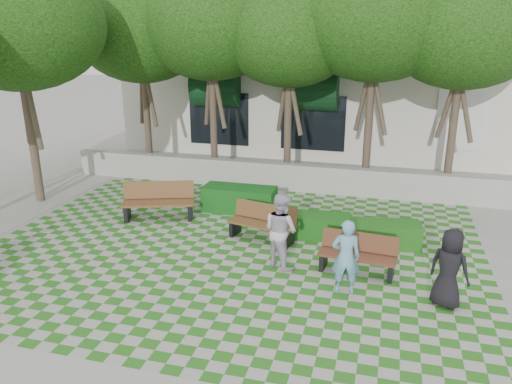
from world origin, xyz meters
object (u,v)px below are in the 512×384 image
(hedge_midright, at_px, (316,226))
(bench_mid, at_px, (263,223))
(person_blue, at_px, (346,257))
(person_white, at_px, (281,230))
(hedge_midleft, at_px, (239,199))
(bench_west, at_px, (159,202))
(hedge_east, at_px, (383,234))
(person_dark, at_px, (449,268))
(bench_east, at_px, (358,255))

(hedge_midright, bearing_deg, bench_mid, -158.48)
(hedge_midright, height_order, person_blue, person_blue)
(hedge_midright, height_order, person_white, person_white)
(hedge_midleft, bearing_deg, bench_mid, -57.09)
(hedge_midright, bearing_deg, person_blue, -69.92)
(bench_west, xyz_separation_m, hedge_east, (6.25, -0.28, -0.19))
(bench_west, xyz_separation_m, person_blue, (5.55, -2.89, 0.29))
(hedge_east, xyz_separation_m, hedge_midright, (-1.70, 0.13, -0.00))
(person_dark, bearing_deg, hedge_midleft, -8.48)
(hedge_east, distance_m, hedge_midright, 1.70)
(person_white, bearing_deg, bench_east, -143.27)
(bench_mid, relative_size, person_white, 1.05)
(bench_west, distance_m, hedge_midleft, 2.37)
(bench_east, relative_size, person_blue, 1.09)
(bench_mid, height_order, person_white, person_white)
(bench_east, bearing_deg, person_blue, -94.94)
(person_blue, bearing_deg, person_white, -39.15)
(bench_east, height_order, hedge_midleft, bench_east)
(bench_east, relative_size, person_dark, 1.08)
(bench_west, bearing_deg, person_blue, -46.80)
(person_blue, xyz_separation_m, person_dark, (1.97, 0.01, 0.00))
(bench_mid, xyz_separation_m, hedge_east, (3.01, 0.39, -0.13))
(hedge_midright, relative_size, person_white, 1.01)
(hedge_midright, bearing_deg, hedge_midleft, 151.93)
(bench_east, xyz_separation_m, hedge_midright, (-1.19, 1.76, -0.12))
(hedge_east, height_order, person_white, person_white)
(hedge_east, height_order, hedge_midright, hedge_east)
(person_white, bearing_deg, hedge_midleft, -25.66)
(person_blue, height_order, person_white, person_white)
(hedge_midleft, relative_size, person_dark, 1.34)
(hedge_east, bearing_deg, bench_east, -107.29)
(bench_mid, relative_size, hedge_midleft, 0.85)
(bench_mid, xyz_separation_m, hedge_midleft, (-1.20, 1.85, -0.07))
(bench_mid, distance_m, person_blue, 3.22)
(bench_east, relative_size, hedge_east, 0.97)
(bench_east, distance_m, bench_west, 6.05)
(hedge_midleft, bearing_deg, person_dark, -36.58)
(hedge_east, height_order, person_blue, person_blue)
(hedge_midleft, xyz_separation_m, person_white, (1.97, -3.22, 0.50))
(bench_west, bearing_deg, hedge_midright, -21.24)
(person_dark, distance_m, person_white, 3.61)
(hedge_east, relative_size, person_white, 1.02)
(bench_east, distance_m, hedge_midleft, 4.82)
(hedge_midleft, relative_size, person_blue, 1.34)
(person_dark, bearing_deg, bench_east, -0.43)
(hedge_midright, xyz_separation_m, person_dark, (2.97, -2.73, 0.49))
(hedge_east, relative_size, hedge_midright, 1.01)
(bench_east, bearing_deg, bench_mid, 159.56)
(bench_east, xyz_separation_m, hedge_east, (0.51, 1.63, -0.11))
(hedge_midright, bearing_deg, bench_west, 178.06)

